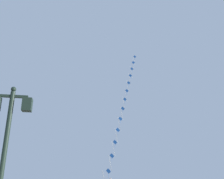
% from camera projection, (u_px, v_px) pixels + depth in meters
% --- Properties ---
extents(twin_lantern_lamp_post, '(1.20, 0.28, 4.44)m').
position_uv_depth(twin_lantern_lamp_post, '(8.00, 130.00, 7.11)').
color(twin_lantern_lamp_post, '#1E2D23').
rests_on(twin_lantern_lamp_post, ground_plane).
extents(kite_train, '(5.99, 10.02, 18.28)m').
position_uv_depth(kite_train, '(124.00, 104.00, 27.27)').
color(kite_train, brown).
rests_on(kite_train, ground_plane).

